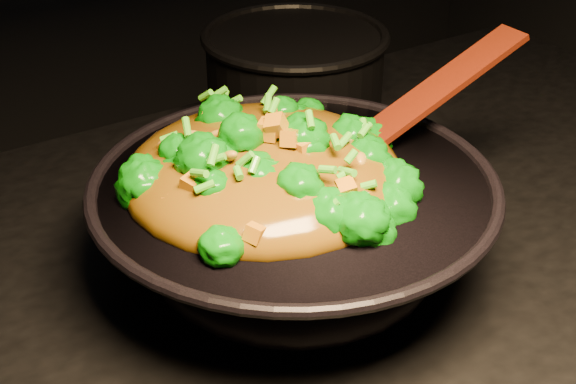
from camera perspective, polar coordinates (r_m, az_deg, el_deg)
wok at (r=0.75m, az=0.41°, el=-2.67°), size 0.48×0.48×0.10m
stir_fry at (r=0.71m, az=-1.79°, el=3.97°), size 0.30×0.30×0.09m
spatula at (r=0.80m, az=9.76°, el=6.62°), size 0.23×0.04×0.10m
back_pot at (r=1.03m, az=0.49°, el=8.04°), size 0.24×0.24×0.13m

